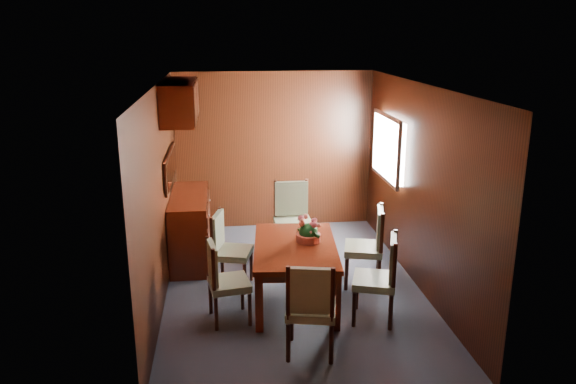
{
  "coord_description": "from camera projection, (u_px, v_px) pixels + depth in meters",
  "views": [
    {
      "loc": [
        -0.79,
        -6.15,
        2.98
      ],
      "look_at": [
        0.0,
        0.48,
        1.05
      ],
      "focal_mm": 35.0,
      "sensor_mm": 36.0,
      "label": 1
    }
  ],
  "objects": [
    {
      "name": "sideboard",
      "position": [
        190.0,
        227.0,
        7.47
      ],
      "size": [
        0.48,
        1.4,
        0.9
      ],
      "primitive_type": "cube",
      "color": "#371006",
      "rests_on": "ground"
    },
    {
      "name": "flower_centerpiece",
      "position": [
        308.0,
        229.0,
        6.32
      ],
      "size": [
        0.3,
        0.3,
        0.3
      ],
      "color": "#B64937",
      "rests_on": "dining_table"
    },
    {
      "name": "chair_foot",
      "position": [
        292.0,
        215.0,
        7.57
      ],
      "size": [
        0.5,
        0.48,
        1.04
      ],
      "rotation": [
        0.0,
        0.0,
        3.15
      ],
      "color": "black",
      "rests_on": "ground"
    },
    {
      "name": "chair_head",
      "position": [
        311.0,
        304.0,
        5.19
      ],
      "size": [
        0.54,
        0.52,
        0.97
      ],
      "rotation": [
        0.0,
        0.0,
        -0.2
      ],
      "color": "black",
      "rests_on": "ground"
    },
    {
      "name": "chair_right_far",
      "position": [
        370.0,
        242.0,
        6.7
      ],
      "size": [
        0.54,
        0.56,
        0.98
      ],
      "rotation": [
        0.0,
        0.0,
        1.32
      ],
      "color": "black",
      "rests_on": "ground"
    },
    {
      "name": "dining_table",
      "position": [
        295.0,
        253.0,
        6.27
      ],
      "size": [
        1.03,
        1.53,
        0.68
      ],
      "rotation": [
        0.0,
        0.0,
        -0.09
      ],
      "color": "#371006",
      "rests_on": "ground"
    },
    {
      "name": "chair_left_near",
      "position": [
        222.0,
        277.0,
        5.85
      ],
      "size": [
        0.47,
        0.49,
        0.9
      ],
      "rotation": [
        0.0,
        0.0,
        -1.4
      ],
      "color": "black",
      "rests_on": "ground"
    },
    {
      "name": "ground",
      "position": [
        293.0,
        286.0,
        6.79
      ],
      "size": [
        4.5,
        4.5,
        0.0
      ],
      "primitive_type": "plane",
      "color": "#373D4B",
      "rests_on": "ground"
    },
    {
      "name": "chair_left_far",
      "position": [
        227.0,
        246.0,
        6.66
      ],
      "size": [
        0.52,
        0.53,
        0.93
      ],
      "rotation": [
        0.0,
        0.0,
        -1.82
      ],
      "color": "black",
      "rests_on": "ground"
    },
    {
      "name": "room_shell",
      "position": [
        281.0,
        149.0,
        6.64
      ],
      "size": [
        3.06,
        4.52,
        2.41
      ],
      "color": "black",
      "rests_on": "ground"
    },
    {
      "name": "chair_right_near",
      "position": [
        382.0,
        274.0,
        5.86
      ],
      "size": [
        0.55,
        0.56,
        0.96
      ],
      "rotation": [
        0.0,
        0.0,
        1.27
      ],
      "color": "black",
      "rests_on": "ground"
    }
  ]
}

